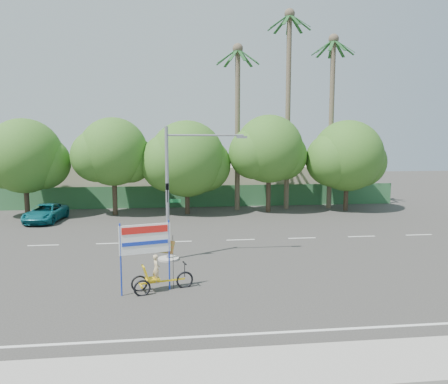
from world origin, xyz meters
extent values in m
plane|color=#33302D|center=(0.00, 0.00, 0.00)|extent=(120.00, 120.00, 0.00)
cube|color=gray|center=(0.00, -7.50, 0.06)|extent=(50.00, 2.40, 0.12)
cube|color=#336B3D|center=(0.00, 21.50, 1.00)|extent=(38.00, 0.08, 2.00)
cube|color=#B6AE91|center=(-10.00, 26.00, 2.00)|extent=(12.00, 8.00, 4.00)
cube|color=#B6AE91|center=(8.00, 26.00, 1.80)|extent=(14.00, 8.00, 3.60)
cylinder|color=#473828|center=(-14.00, 18.00, 1.76)|extent=(0.40, 0.40, 3.52)
sphere|color=#225C1B|center=(-14.00, 18.00, 4.96)|extent=(6.00, 6.00, 6.00)
sphere|color=#225C1B|center=(-12.65, 18.30, 4.40)|extent=(4.32, 4.32, 4.32)
sphere|color=#225C1B|center=(-15.35, 17.75, 4.64)|extent=(4.56, 4.56, 4.56)
cylinder|color=#473828|center=(-7.00, 18.00, 1.87)|extent=(0.40, 0.40, 3.74)
sphere|color=#225C1B|center=(-7.00, 18.00, 5.27)|extent=(5.60, 5.60, 5.60)
sphere|color=#225C1B|center=(-5.74, 18.30, 4.68)|extent=(4.03, 4.03, 4.03)
sphere|color=#225C1B|center=(-8.26, 17.75, 4.93)|extent=(4.26, 4.26, 4.26)
cylinder|color=#473828|center=(-1.00, 18.00, 1.65)|extent=(0.40, 0.40, 3.30)
sphere|color=#225C1B|center=(-1.00, 18.00, 4.65)|extent=(6.40, 6.40, 6.40)
sphere|color=#225C1B|center=(0.44, 18.30, 4.12)|extent=(4.61, 4.61, 4.61)
sphere|color=#225C1B|center=(-2.44, 17.75, 4.35)|extent=(4.86, 4.86, 4.86)
cylinder|color=#473828|center=(6.00, 18.00, 1.94)|extent=(0.40, 0.40, 3.87)
sphere|color=#225C1B|center=(6.00, 18.00, 5.46)|extent=(5.80, 5.80, 5.80)
sphere|color=#225C1B|center=(7.30, 18.30, 4.84)|extent=(4.18, 4.18, 4.18)
sphere|color=#225C1B|center=(4.70, 17.75, 5.10)|extent=(4.41, 4.41, 4.41)
cylinder|color=#473828|center=(13.00, 18.00, 1.72)|extent=(0.40, 0.40, 3.43)
sphere|color=#225C1B|center=(13.00, 18.00, 4.84)|extent=(6.20, 6.20, 6.20)
sphere|color=#225C1B|center=(14.39, 18.30, 4.29)|extent=(4.46, 4.46, 4.46)
sphere|color=#225C1B|center=(11.61, 17.75, 4.52)|extent=(4.71, 4.71, 4.71)
cylinder|color=#70604C|center=(8.00, 19.50, 8.50)|extent=(0.44, 0.44, 17.00)
sphere|color=#70604C|center=(8.00, 19.50, 17.00)|extent=(0.90, 0.90, 0.90)
cube|color=#1C4C21|center=(8.94, 19.50, 16.34)|extent=(1.91, 0.28, 1.36)
cube|color=#1C4C21|center=(8.72, 20.11, 16.34)|extent=(1.65, 1.44, 1.36)
cube|color=#1C4C21|center=(8.16, 20.43, 16.34)|extent=(0.61, 1.93, 1.36)
cube|color=#1C4C21|center=(7.53, 20.32, 16.34)|extent=(1.20, 1.80, 1.36)
cube|color=#1C4C21|center=(7.11, 19.82, 16.34)|extent=(1.89, 0.92, 1.36)
cube|color=#1C4C21|center=(7.11, 19.18, 16.34)|extent=(1.89, 0.92, 1.36)
cube|color=#1C4C21|center=(7.53, 18.68, 16.34)|extent=(1.20, 1.80, 1.36)
cube|color=#1C4C21|center=(8.16, 18.57, 16.34)|extent=(0.61, 1.93, 1.36)
cube|color=#1C4C21|center=(8.72, 18.89, 16.34)|extent=(1.65, 1.44, 1.36)
cylinder|color=#70604C|center=(12.00, 19.50, 7.50)|extent=(0.44, 0.44, 15.00)
sphere|color=#70604C|center=(12.00, 19.50, 15.00)|extent=(0.90, 0.90, 0.90)
cube|color=#1C4C21|center=(12.94, 19.50, 14.34)|extent=(1.91, 0.28, 1.36)
cube|color=#1C4C21|center=(12.72, 20.11, 14.34)|extent=(1.65, 1.44, 1.36)
cube|color=#1C4C21|center=(12.16, 20.43, 14.34)|extent=(0.61, 1.93, 1.36)
cube|color=#1C4C21|center=(11.53, 20.32, 14.34)|extent=(1.20, 1.80, 1.36)
cube|color=#1C4C21|center=(11.11, 19.82, 14.34)|extent=(1.89, 0.92, 1.36)
cube|color=#1C4C21|center=(11.11, 19.18, 14.34)|extent=(1.89, 0.92, 1.36)
cube|color=#1C4C21|center=(11.53, 18.68, 14.34)|extent=(1.20, 1.80, 1.36)
cube|color=#1C4C21|center=(12.16, 18.57, 14.34)|extent=(0.61, 1.93, 1.36)
cube|color=#1C4C21|center=(12.72, 18.89, 14.34)|extent=(1.65, 1.44, 1.36)
cylinder|color=#70604C|center=(3.50, 19.50, 7.00)|extent=(0.44, 0.44, 14.00)
sphere|color=#70604C|center=(3.50, 19.50, 14.00)|extent=(0.90, 0.90, 0.90)
cube|color=#1C4C21|center=(4.44, 19.50, 13.34)|extent=(1.91, 0.28, 1.36)
cube|color=#1C4C21|center=(4.22, 20.11, 13.34)|extent=(1.65, 1.44, 1.36)
cube|color=#1C4C21|center=(3.66, 20.43, 13.34)|extent=(0.61, 1.93, 1.36)
cube|color=#1C4C21|center=(3.03, 20.32, 13.34)|extent=(1.20, 1.80, 1.36)
cube|color=#1C4C21|center=(2.61, 19.82, 13.34)|extent=(1.89, 0.92, 1.36)
cube|color=#1C4C21|center=(2.61, 19.18, 13.34)|extent=(1.89, 0.92, 1.36)
cube|color=#1C4C21|center=(3.03, 18.68, 13.34)|extent=(1.20, 1.80, 1.36)
cube|color=#1C4C21|center=(3.66, 18.57, 13.34)|extent=(0.61, 1.93, 1.36)
cube|color=#1C4C21|center=(4.22, 18.89, 13.34)|extent=(1.65, 1.44, 1.36)
cylinder|color=gray|center=(-2.50, 4.00, 0.05)|extent=(1.10, 1.10, 0.10)
cylinder|color=gray|center=(-2.50, 4.00, 3.50)|extent=(0.18, 0.18, 7.00)
cylinder|color=gray|center=(-0.50, 4.00, 6.55)|extent=(4.00, 0.10, 0.10)
cube|color=gray|center=(1.40, 4.00, 6.45)|extent=(0.55, 0.20, 0.12)
imported|color=black|center=(-2.50, 3.78, 3.60)|extent=(0.16, 0.20, 1.00)
cube|color=#14662D|center=(-2.15, 4.00, 3.15)|extent=(0.70, 0.04, 0.18)
torus|color=black|center=(-1.76, -0.43, 0.34)|extent=(0.75, 0.28, 0.76)
torus|color=black|center=(-3.68, -0.61, 0.31)|extent=(0.70, 0.26, 0.71)
torus|color=black|center=(-3.52, -1.21, 0.31)|extent=(0.70, 0.26, 0.71)
cube|color=gold|center=(-2.68, -0.67, 0.40)|extent=(1.85, 0.55, 0.07)
cube|color=gold|center=(-3.60, -0.91, 0.34)|extent=(0.24, 0.67, 0.06)
cube|color=gold|center=(-3.11, -0.78, 0.56)|extent=(0.66, 0.60, 0.07)
cube|color=gold|center=(-3.40, -0.86, 0.87)|extent=(0.36, 0.52, 0.61)
cylinder|color=black|center=(-1.76, -0.43, 0.78)|extent=(0.04, 0.04, 0.61)
cube|color=black|center=(-1.76, -0.43, 1.08)|extent=(0.17, 0.50, 0.04)
imported|color=#CCB284|center=(-2.95, -0.74, 0.98)|extent=(0.39, 0.50, 1.21)
cylinder|color=#1833B8|center=(-4.35, -1.11, 1.51)|extent=(0.08, 0.08, 3.02)
cylinder|color=#1833B8|center=(-2.41, -0.60, 1.51)|extent=(0.08, 0.08, 3.02)
cube|color=white|center=(-3.38, -0.86, 2.29)|extent=(2.07, 0.60, 1.23)
cube|color=red|center=(-3.37, -0.89, 2.68)|extent=(1.84, 0.50, 0.29)
cube|color=#1833B8|center=(-3.37, -0.89, 2.12)|extent=(1.84, 0.50, 0.16)
cylinder|color=black|center=(-2.25, -0.56, 1.17)|extent=(0.03, 0.03, 2.35)
cube|color=red|center=(-2.63, -0.66, 1.90)|extent=(0.96, 0.27, 0.73)
imported|color=#0F616D|center=(-11.95, 15.72, 0.67)|extent=(2.73, 5.06, 1.35)
camera|label=1|loc=(-2.22, -18.67, 6.44)|focal=35.00mm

